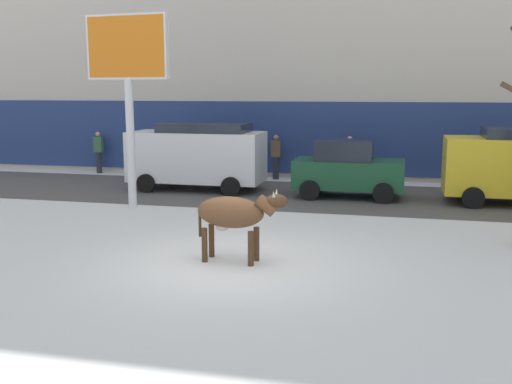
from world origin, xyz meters
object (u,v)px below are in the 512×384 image
at_px(billboard, 127,59).
at_px(pedestrian_by_cars, 99,152).
at_px(car_white_van, 198,154).
at_px(pedestrian_far_left, 349,159).
at_px(cow_brown, 234,214).
at_px(car_darkgreen_hatchback, 348,169).
at_px(pedestrian_near_billboard, 276,157).

xyz_separation_m(billboard, pedestrian_by_cars, (-4.60, 6.58, -3.43)).
bearing_deg(billboard, car_white_van, 76.81).
bearing_deg(pedestrian_far_left, cow_brown, -97.00).
bearing_deg(cow_brown, car_white_van, 113.69).
distance_m(car_white_van, pedestrian_far_left, 5.86).
bearing_deg(billboard, cow_brown, -46.61).
bearing_deg(pedestrian_far_left, billboard, -131.43).
bearing_deg(car_darkgreen_hatchback, cow_brown, -101.33).
bearing_deg(car_white_van, pedestrian_far_left, 31.53).
distance_m(cow_brown, pedestrian_near_billboard, 11.36).
height_order(car_darkgreen_hatchback, pedestrian_by_cars, car_darkgreen_hatchback).
bearing_deg(pedestrian_near_billboard, pedestrian_by_cars, 180.00).
relative_size(car_white_van, pedestrian_far_left, 2.66).
bearing_deg(pedestrian_far_left, pedestrian_near_billboard, 180.00).
height_order(billboard, car_darkgreen_hatchback, billboard).
bearing_deg(cow_brown, pedestrian_far_left, 83.00).
distance_m(car_white_van, pedestrian_near_billboard, 3.75).
bearing_deg(pedestrian_near_billboard, billboard, -114.29).
relative_size(billboard, car_darkgreen_hatchback, 1.59).
bearing_deg(pedestrian_near_billboard, car_white_van, -125.04).
xyz_separation_m(cow_brown, pedestrian_far_left, (1.38, 11.27, -0.11)).
xyz_separation_m(cow_brown, pedestrian_by_cars, (-9.03, 11.27, -0.11)).
bearing_deg(pedestrian_by_cars, car_darkgreen_hatchback, -17.25).
relative_size(car_darkgreen_hatchback, pedestrian_far_left, 2.02).
height_order(billboard, pedestrian_far_left, billboard).
bearing_deg(pedestrian_by_cars, pedestrian_far_left, 0.00).
height_order(car_white_van, pedestrian_far_left, car_white_van).
xyz_separation_m(car_white_van, pedestrian_far_left, (4.99, 3.06, -0.36)).
height_order(cow_brown, pedestrian_by_cars, pedestrian_by_cars).
relative_size(cow_brown, pedestrian_by_cars, 1.10).
xyz_separation_m(car_darkgreen_hatchback, pedestrian_far_left, (-0.21, 3.30, -0.05)).
relative_size(car_darkgreen_hatchback, pedestrian_by_cars, 2.02).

